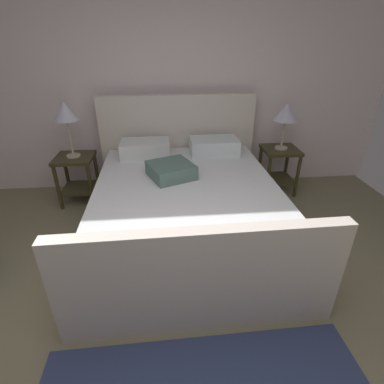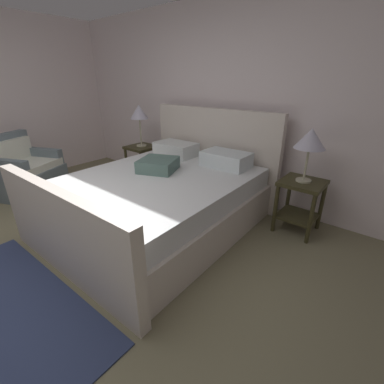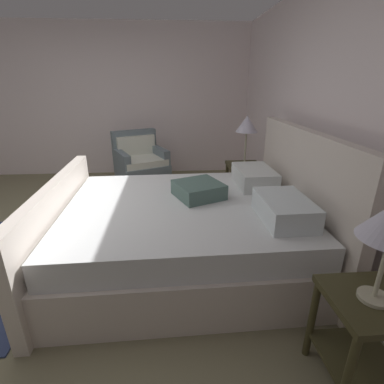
# 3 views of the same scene
# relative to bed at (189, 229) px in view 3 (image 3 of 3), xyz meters

# --- Properties ---
(ground_plane) EXTENTS (5.65, 5.27, 0.02)m
(ground_plane) POSITION_rel_bed_xyz_m (-0.17, -1.38, -0.36)
(ground_plane) COLOR #787154
(wall_back) EXTENTS (5.77, 0.12, 2.56)m
(wall_back) POSITION_rel_bed_xyz_m (-0.17, 1.31, 0.93)
(wall_back) COLOR silver
(wall_back) RESTS_ON ground
(wall_side_left) EXTENTS (0.12, 5.39, 2.56)m
(wall_side_left) POSITION_rel_bed_xyz_m (-3.06, -1.38, 0.93)
(wall_side_left) COLOR white
(wall_side_left) RESTS_ON ground
(bed) EXTENTS (1.96, 2.35, 1.25)m
(bed) POSITION_rel_bed_xyz_m (0.00, 0.00, 0.00)
(bed) COLOR beige
(bed) RESTS_ON ground
(nightstand_right) EXTENTS (0.44, 0.44, 0.60)m
(nightstand_right) POSITION_rel_bed_xyz_m (1.28, 0.88, 0.05)
(nightstand_right) COLOR #38341C
(nightstand_right) RESTS_ON ground
(nightstand_left) EXTENTS (0.44, 0.44, 0.60)m
(nightstand_left) POSITION_rel_bed_xyz_m (-1.28, 0.83, 0.05)
(nightstand_left) COLOR #38341C
(nightstand_left) RESTS_ON ground
(table_lamp_left) EXTENTS (0.28, 0.28, 0.64)m
(table_lamp_left) POSITION_rel_bed_xyz_m (-1.28, 0.83, 0.76)
(table_lamp_left) COLOR #B7B293
(table_lamp_left) RESTS_ON nightstand_left
(armchair) EXTENTS (0.96, 0.96, 0.90)m
(armchair) POSITION_rel_bed_xyz_m (-2.13, -0.64, -0.01)
(armchair) COLOR slate
(armchair) RESTS_ON ground
(area_rug) EXTENTS (2.00, 1.06, 0.01)m
(area_rug) POSITION_rel_bed_xyz_m (0.00, -1.77, -0.35)
(area_rug) COLOR navy
(area_rug) RESTS_ON ground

